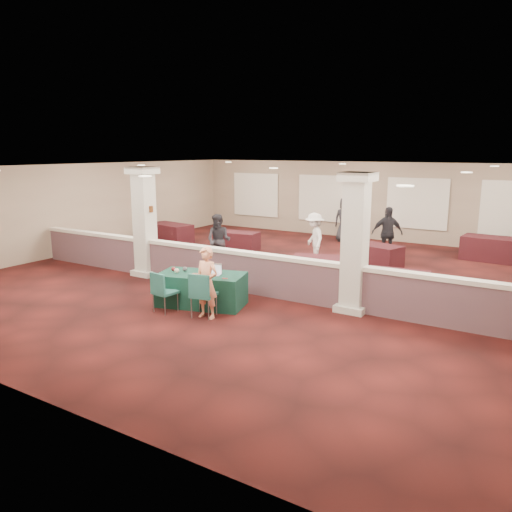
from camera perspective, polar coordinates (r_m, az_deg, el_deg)
The scene contains 32 objects.
ground at distance 14.47m, azimuth 1.93°, elevation -2.70°, with size 16.00×16.00×0.00m, color #421210.
wall_back at distance 21.41m, azimuth 12.73°, elevation 6.18°, with size 16.00×0.04×3.20m, color gray.
wall_front at distance 8.35m, azimuth -26.52°, elevation -3.71°, with size 16.00×0.04×3.20m, color gray.
wall_left at distance 19.36m, azimuth -19.13°, elevation 5.22°, with size 0.04×16.00×3.20m, color gray.
ceiling at distance 14.00m, azimuth 2.03°, elevation 10.07°, with size 16.00×16.00×0.02m, color silver.
partition_wall at distance 13.08m, azimuth -1.32°, elevation -1.73°, with size 15.60×0.28×1.10m.
column_left at distance 15.05m, azimuth -12.61°, elevation 3.95°, with size 0.72×0.72×3.20m.
column_right at distance 11.54m, azimuth 11.26°, elevation 1.60°, with size 0.72×0.72×3.20m.
sconce_left at distance 15.20m, azimuth -13.44°, elevation 5.37°, with size 0.12×0.12×0.18m.
sconce_right at distance 14.81m, azimuth -11.90°, elevation 5.27°, with size 0.12×0.12×0.18m.
near_table at distance 12.09m, azimuth -6.22°, elevation -3.82°, with size 2.04×1.02×0.78m, color #0D3225.
conf_chair_main at distance 11.15m, azimuth -6.22°, elevation -4.07°, with size 0.61×0.61×1.02m.
conf_chair_side at distance 11.63m, azimuth -10.69°, elevation -3.72°, with size 0.53×0.53×0.95m.
woman at distance 11.08m, azimuth -5.66°, elevation -3.07°, with size 0.58×0.39×1.61m, color #EF9968.
far_table_front_left at distance 20.52m, azimuth -9.73°, elevation 2.61°, with size 1.86×0.93×0.75m, color black.
far_table_front_center at distance 13.97m, azimuth 8.02°, elevation -1.72°, with size 1.90×0.95×0.77m, color black.
far_table_front_right at distance 13.34m, azimuth 15.77°, elevation -3.00°, with size 1.60×0.80×0.65m, color black.
far_table_back_left at distance 18.81m, azimuth -2.21°, elevation 1.78°, with size 1.63×0.82×0.66m, color black.
far_table_back_center at distance 16.49m, azimuth 13.25°, elevation 0.10°, with size 1.77×0.88×0.72m, color black.
far_table_back_right at distance 18.62m, azimuth 25.50°, elevation 0.72°, with size 1.98×0.99×0.80m, color black.
attendee_a at distance 15.93m, azimuth -4.27°, elevation 1.76°, with size 0.81×0.45×1.69m, color black.
attendee_b at distance 16.36m, azimuth 6.68°, elevation 1.98°, with size 1.08×0.50×1.69m, color silver.
attendee_c at distance 17.54m, azimuth 14.75°, elevation 2.54°, with size 1.06×0.51×1.81m, color black.
attendee_d at distance 20.58m, azimuth 10.11°, elevation 4.12°, with size 0.89×0.48×1.81m, color black.
laptop_base at distance 11.83m, azimuth -4.91°, elevation -2.14°, with size 0.35×0.25×0.02m, color #BDBCC1.
laptop_screen at distance 11.91m, azimuth -4.71°, elevation -1.40°, with size 0.35×0.01×0.24m, color #BDBCC1.
screen_glow at distance 11.91m, azimuth -4.72°, elevation -1.49°, with size 0.32×0.00×0.20m, color silver.
knitting at distance 11.73m, azimuth -6.50°, elevation -2.26°, with size 0.43×0.32×0.03m, color #CC4820.
yarn_cream at distance 12.11m, azimuth -9.05°, elevation -1.67°, with size 0.12×0.12×0.12m, color beige.
yarn_red at distance 12.32m, azimuth -9.42°, elevation -1.47°, with size 0.11×0.11×0.11m, color maroon.
yarn_grey at distance 12.28m, azimuth -8.14°, elevation -1.47°, with size 0.11×0.11×0.11m, color #46454A.
scissors at distance 11.48m, azimuth -3.58°, elevation -2.57°, with size 0.13×0.03×0.01m, color #B01213.
Camera 1 is at (6.93, -12.15, 3.69)m, focal length 35.00 mm.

